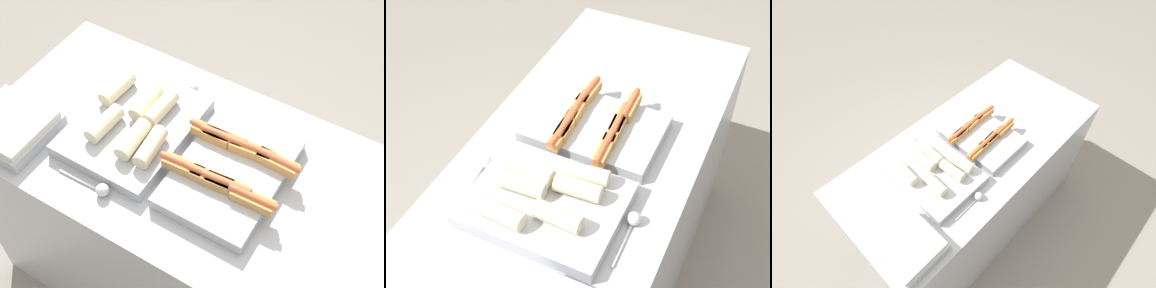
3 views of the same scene
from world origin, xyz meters
TOP-DOWN VIEW (x-y plane):
  - ground_plane at (0.00, 0.00)m, footprint 12.00×12.00m
  - counter at (0.00, 0.00)m, footprint 1.72×0.80m
  - tray_hotdogs at (0.06, -0.00)m, footprint 0.42×0.48m
  - tray_wraps at (-0.32, 0.00)m, footprint 0.38×0.49m
  - serving_spoon_near at (-0.27, -0.27)m, footprint 0.20×0.05m
  - serving_spoon_far at (-0.27, 0.27)m, footprint 0.22×0.05m

SIDE VIEW (x-z plane):
  - ground_plane at x=0.00m, z-range 0.00..0.00m
  - counter at x=0.00m, z-range 0.00..0.94m
  - serving_spoon_far at x=-0.27m, z-range 0.93..0.98m
  - serving_spoon_near at x=-0.27m, z-range 0.93..0.98m
  - tray_hotdogs at x=0.06m, z-range 0.92..1.02m
  - tray_wraps at x=-0.32m, z-range 0.92..1.03m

